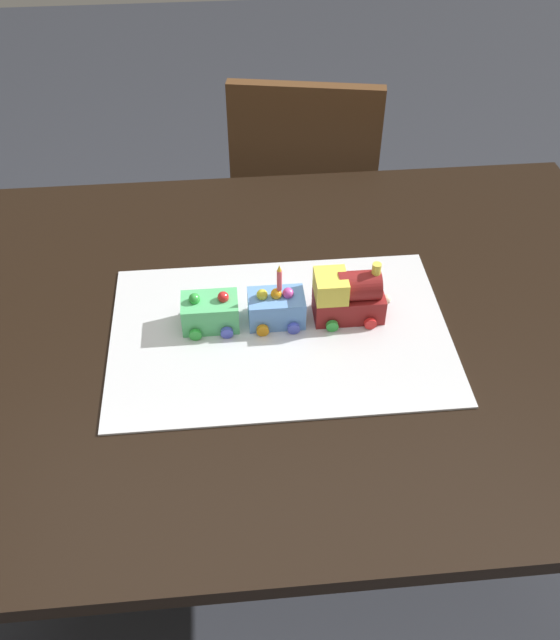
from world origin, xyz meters
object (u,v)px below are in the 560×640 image
(dining_table, at_px, (287,361))
(chair, at_px, (305,193))
(birthday_candle, at_px, (279,278))
(cake_car_gondola_mint_green, at_px, (210,312))
(cake_locomotive, at_px, (348,296))
(cake_car_flatbed_sky_blue, at_px, (276,308))

(dining_table, relative_size, chair, 1.63)
(birthday_candle, bearing_deg, cake_car_gondola_mint_green, 0.00)
(chair, distance_m, cake_locomotive, 0.89)
(cake_locomotive, relative_size, birthday_candle, 2.61)
(dining_table, relative_size, cake_locomotive, 10.00)
(chair, height_order, cake_car_gondola_mint_green, chair)
(cake_car_gondola_mint_green, height_order, birthday_candle, birthday_candle)
(dining_table, distance_m, cake_car_flatbed_sky_blue, 0.14)
(chair, relative_size, birthday_candle, 16.05)
(cake_car_gondola_mint_green, bearing_deg, cake_car_flatbed_sky_blue, 180.00)
(cake_car_gondola_mint_green, bearing_deg, dining_table, -179.48)
(cake_locomotive, xyz_separation_m, cake_car_gondola_mint_green, (0.25, 0.00, -0.02))
(chair, distance_m, birthday_candle, 0.93)
(chair, height_order, birthday_candle, birthday_candle)
(dining_table, xyz_separation_m, chair, (-0.14, -0.83, -0.16))
(dining_table, height_order, birthday_candle, birthday_candle)
(cake_locomotive, distance_m, cake_car_gondola_mint_green, 0.25)
(cake_locomotive, distance_m, cake_car_flatbed_sky_blue, 0.13)
(cake_car_flatbed_sky_blue, distance_m, cake_car_gondola_mint_green, 0.12)
(chair, relative_size, cake_locomotive, 6.14)
(cake_locomotive, height_order, cake_car_flatbed_sky_blue, cake_locomotive)
(dining_table, xyz_separation_m, cake_car_gondola_mint_green, (0.14, 0.00, 0.14))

